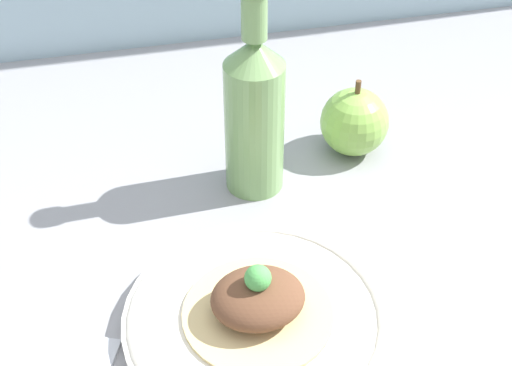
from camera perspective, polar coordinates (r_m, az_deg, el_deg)
The scene contains 5 objects.
ground_plane at distance 73.85cm, azimuth 4.56°, elevation -8.96°, with size 180.00×110.00×4.00cm, color gray.
plate at distance 67.54cm, azimuth 0.14°, elevation -10.84°, with size 25.19×25.19×2.17cm.
plated_food at distance 65.56cm, azimuth 0.15°, elevation -9.40°, with size 14.06×14.06×6.18cm.
cider_bottle at distance 77.41cm, azimuth -0.12°, elevation 5.81°, with size 6.64×6.64×25.16cm.
apple at distance 86.95cm, azimuth 7.88°, elevation 4.87°, with size 8.30×8.30×9.89cm.
Camera 1 is at (-16.72, -46.01, 53.29)cm, focal length 50.00 mm.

